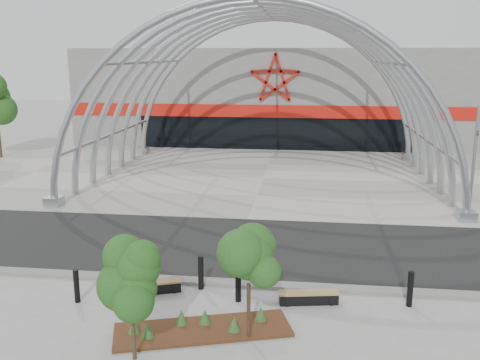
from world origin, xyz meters
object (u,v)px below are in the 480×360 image
(signal_pole, at_px, (474,161))
(bench_1, at_px, (309,298))
(street_tree_1, at_px, (249,261))
(bollard_2, at_px, (201,273))
(bench_0, at_px, (152,288))
(street_tree_0, at_px, (130,273))

(signal_pole, relative_size, bench_1, 2.80)
(street_tree_1, xyz_separation_m, bollard_2, (-1.89, 2.95, -1.67))
(street_tree_1, relative_size, bench_0, 1.67)
(bench_0, distance_m, bollard_2, 1.62)
(signal_pole, xyz_separation_m, bench_0, (-12.34, -9.48, -2.59))
(street_tree_1, height_order, bollard_2, street_tree_1)
(bench_0, distance_m, bench_1, 4.99)
(street_tree_0, relative_size, bench_0, 1.72)
(street_tree_0, distance_m, bench_0, 4.38)
(street_tree_1, bearing_deg, bench_0, 144.35)
(bench_0, relative_size, bollard_2, 1.65)
(signal_pole, xyz_separation_m, street_tree_1, (-8.97, -11.90, -0.54))
(signal_pole, bearing_deg, street_tree_1, -127.00)
(bench_0, bearing_deg, street_tree_1, -35.65)
(street_tree_1, distance_m, bench_1, 3.48)
(bench_0, relative_size, bench_1, 0.98)
(bench_1, xyz_separation_m, bollard_2, (-3.50, 0.64, 0.38))
(street_tree_1, bearing_deg, street_tree_0, -153.87)
(street_tree_0, bearing_deg, signal_pole, 48.52)
(signal_pole, distance_m, street_tree_0, 17.69)
(street_tree_0, bearing_deg, bench_0, 99.54)
(signal_pole, height_order, street_tree_1, signal_pole)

